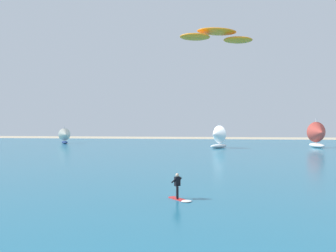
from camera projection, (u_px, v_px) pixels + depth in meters
name	position (u px, v px, depth m)	size (l,w,h in m)	color
ocean	(185.00, 154.00, 54.26)	(160.00, 90.00, 0.10)	#236B89
kitesurfer	(179.00, 190.00, 22.70)	(1.72, 1.84, 1.67)	red
kite	(217.00, 36.00, 28.10)	(6.42, 4.15, 0.93)	orange
sailboat_mid_right	(65.00, 136.00, 78.89)	(3.25, 3.45, 3.84)	navy
sailboat_outermost	(217.00, 137.00, 65.57)	(4.20, 4.15, 4.73)	white
sailboat_heeled_over	(319.00, 134.00, 66.42)	(4.27, 4.88, 5.50)	silver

